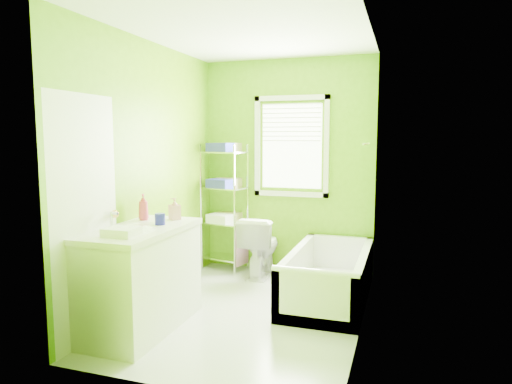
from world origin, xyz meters
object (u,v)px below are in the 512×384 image
(toilet, at_px, (260,246))
(wire_shelf_unit, at_px, (225,193))
(vanity, at_px, (141,275))
(bathtub, at_px, (328,283))

(toilet, height_order, wire_shelf_unit, wire_shelf_unit)
(vanity, bearing_deg, wire_shelf_unit, 89.95)
(toilet, xyz_separation_m, vanity, (-0.50, -1.81, 0.11))
(wire_shelf_unit, bearing_deg, vanity, -90.05)
(bathtub, xyz_separation_m, wire_shelf_unit, (-1.42, 0.72, 0.80))
(bathtub, xyz_separation_m, toilet, (-0.92, 0.58, 0.20))
(vanity, distance_m, wire_shelf_unit, 2.00)
(bathtub, bearing_deg, toilet, 147.59)
(bathtub, bearing_deg, wire_shelf_unit, 153.24)
(vanity, xyz_separation_m, wire_shelf_unit, (0.00, 1.94, 0.50))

